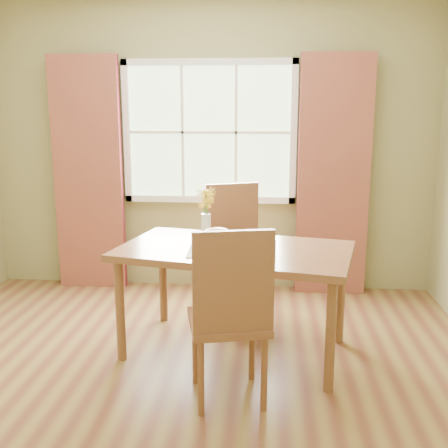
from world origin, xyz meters
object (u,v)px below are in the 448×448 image
chair_far (235,245)px  croissant_sandwich (217,238)px  chair_near (231,310)px  water_glass (270,248)px  dining_table (235,259)px  flower_vase (206,207)px

chair_far → croissant_sandwich: (-0.08, -0.78, 0.25)m
chair_near → water_glass: size_ratio=10.13×
chair_near → croissant_sandwich: size_ratio=4.98×
croissant_sandwich → chair_far: bearing=64.7°
dining_table → croissant_sandwich: croissant_sandwich is taller
chair_far → croissant_sandwich: chair_far is taller
croissant_sandwich → chair_near: bearing=-96.8°
chair_far → flower_vase: size_ratio=2.97×
chair_near → croissant_sandwich: 0.71m
chair_near → croissant_sandwich: (-0.14, 0.64, 0.27)m
chair_far → croissant_sandwich: bearing=-119.1°
chair_near → chair_far: chair_far is taller
dining_table → chair_far: size_ratio=1.56×
dining_table → water_glass: 0.33m
chair_near → chair_far: 1.42m
croissant_sandwich → water_glass: bearing=-34.8°
croissant_sandwich → water_glass: croissant_sandwich is taller
water_glass → flower_vase: 0.68m
chair_near → chair_far: bearing=79.4°
dining_table → water_glass: (0.25, -0.17, 0.13)m
chair_far → dining_table: bearing=-110.0°
chair_near → chair_far: size_ratio=0.97×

